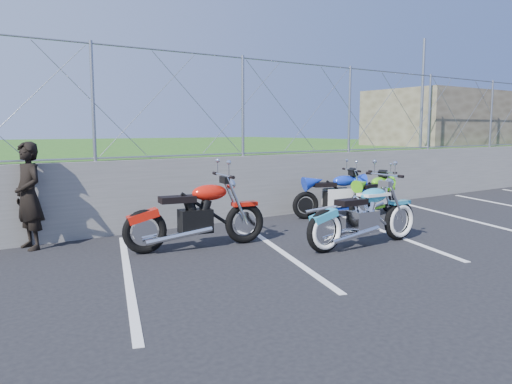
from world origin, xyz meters
TOP-DOWN VIEW (x-y plane):
  - ground at (0.00, 0.00)m, footprint 90.00×90.00m
  - retaining_wall at (0.00, 3.50)m, footprint 30.00×0.22m
  - grass_field at (0.00, 13.50)m, footprint 30.00×20.00m
  - stone_building at (10.50, 5.50)m, footprint 5.00×3.00m
  - chain_link_fence at (0.00, 3.50)m, footprint 28.00×0.03m
  - sign_pole at (7.20, 3.90)m, footprint 0.08×0.08m
  - parking_lines at (1.20, 1.00)m, footprint 18.29×4.31m
  - cruiser_turquoise at (1.27, 0.38)m, footprint 2.28×0.72m
  - naked_orange at (-0.97, 1.75)m, footprint 2.28×0.77m
  - sportbike_green at (3.56, 2.26)m, footprint 1.78×0.63m
  - sportbike_blue at (2.72, 2.54)m, footprint 1.88×0.77m
  - person_standing at (-3.13, 3.18)m, footprint 0.53×0.68m

SIDE VIEW (x-z plane):
  - ground at x=0.00m, z-range 0.00..0.00m
  - parking_lines at x=1.20m, z-range 0.00..0.01m
  - sportbike_green at x=3.56m, z-range -0.06..0.86m
  - sportbike_blue at x=2.72m, z-range -0.07..0.93m
  - cruiser_turquoise at x=1.27m, z-range -0.11..1.02m
  - naked_orange at x=-0.97m, z-range -0.08..1.06m
  - retaining_wall at x=0.00m, z-range 0.00..1.30m
  - grass_field at x=0.00m, z-range 0.00..1.30m
  - person_standing at x=-3.13m, z-range 0.00..1.66m
  - stone_building at x=10.50m, z-range 1.30..3.10m
  - chain_link_fence at x=0.00m, z-range 1.30..3.30m
  - sign_pole at x=7.20m, z-range 1.30..4.30m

